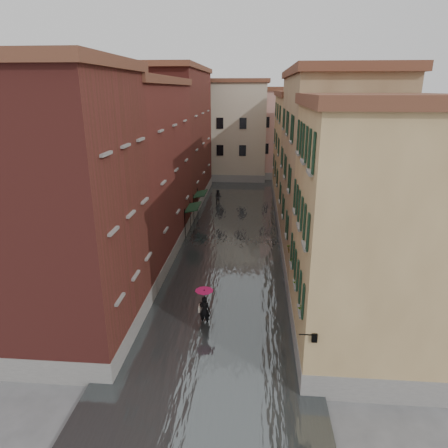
% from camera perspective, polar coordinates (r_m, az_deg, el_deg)
% --- Properties ---
extents(ground, '(120.00, 120.00, 0.00)m').
position_cam_1_polar(ground, '(23.12, -0.80, -13.08)').
color(ground, '#545456').
rests_on(ground, ground).
extents(floodwater, '(10.00, 60.00, 0.20)m').
position_cam_1_polar(floodwater, '(34.78, 1.26, -1.63)').
color(floodwater, '#424749').
rests_on(floodwater, ground).
extents(building_left_near, '(6.00, 8.00, 13.00)m').
position_cam_1_polar(building_left_near, '(20.51, -21.32, 1.32)').
color(building_left_near, maroon).
rests_on(building_left_near, ground).
extents(building_left_mid, '(6.00, 14.00, 12.50)m').
position_cam_1_polar(building_left_mid, '(30.51, -12.48, 7.05)').
color(building_left_mid, '#5A221C').
rests_on(building_left_mid, ground).
extents(building_left_far, '(6.00, 16.00, 14.00)m').
position_cam_1_polar(building_left_far, '(44.77, -6.95, 11.92)').
color(building_left_far, maroon).
rests_on(building_left_far, ground).
extents(building_right_near, '(6.00, 8.00, 11.50)m').
position_cam_1_polar(building_right_near, '(19.37, 19.61, -1.80)').
color(building_right_near, '#A48354').
rests_on(building_right_near, ground).
extents(building_right_mid, '(6.00, 14.00, 13.00)m').
position_cam_1_polar(building_right_mid, '(29.56, 14.63, 7.02)').
color(building_right_mid, tan).
rests_on(building_right_mid, ground).
extents(building_right_far, '(6.00, 16.00, 11.50)m').
position_cam_1_polar(building_right_far, '(44.32, 11.43, 9.99)').
color(building_right_far, '#A48354').
rests_on(building_right_far, ground).
extents(building_end_cream, '(12.00, 9.00, 13.00)m').
position_cam_1_polar(building_end_cream, '(58.05, -0.16, 13.08)').
color(building_end_cream, '#B9AD93').
rests_on(building_end_cream, ground).
extents(building_end_pink, '(10.00, 9.00, 12.00)m').
position_cam_1_polar(building_end_pink, '(60.02, 8.81, 12.57)').
color(building_end_pink, tan).
rests_on(building_end_pink, ground).
extents(awning_near, '(1.09, 2.85, 2.80)m').
position_cam_1_polar(awning_near, '(34.54, -4.49, 2.30)').
color(awning_near, black).
rests_on(awning_near, ground).
extents(awning_far, '(1.09, 2.70, 2.80)m').
position_cam_1_polar(awning_far, '(38.95, -3.43, 4.21)').
color(awning_far, black).
rests_on(awning_far, ground).
extents(wall_lantern, '(0.71, 0.22, 0.35)m').
position_cam_1_polar(wall_lantern, '(16.54, 12.70, -15.48)').
color(wall_lantern, black).
rests_on(wall_lantern, ground).
extents(window_planters, '(0.59, 7.95, 0.84)m').
position_cam_1_polar(window_planters, '(20.81, 10.38, -6.24)').
color(window_planters, '#974E31').
rests_on(window_planters, ground).
extents(pedestrian_main, '(0.98, 0.98, 2.06)m').
position_cam_1_polar(pedestrian_main, '(21.84, -2.82, -11.32)').
color(pedestrian_main, black).
rests_on(pedestrian_main, ground).
extents(pedestrian_far, '(0.81, 0.64, 1.62)m').
position_cam_1_polar(pedestrian_far, '(44.41, -0.83, 3.86)').
color(pedestrian_far, black).
rests_on(pedestrian_far, ground).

